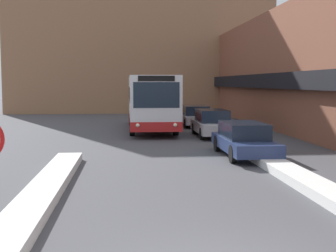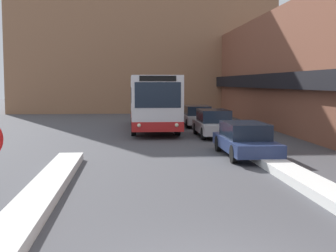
# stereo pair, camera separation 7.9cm
# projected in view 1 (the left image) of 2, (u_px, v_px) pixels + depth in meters

# --- Properties ---
(building_row_right) EXTENTS (5.50, 60.00, 7.47)m
(building_row_right) POSITION_uv_depth(u_px,v_px,m) (297.00, 71.00, 31.29)
(building_row_right) COLOR brown
(building_row_right) RESTS_ON ground_plane
(building_backdrop_far) EXTENTS (26.00, 8.00, 17.92)m
(building_backdrop_far) POSITION_uv_depth(u_px,v_px,m) (140.00, 24.00, 47.91)
(building_backdrop_far) COLOR #996B4C
(building_backdrop_far) RESTS_ON ground_plane
(snow_bank_left) EXTENTS (0.90, 15.28, 0.28)m
(snow_bank_left) POSITION_uv_depth(u_px,v_px,m) (29.00, 211.00, 10.21)
(snow_bank_left) COLOR silver
(snow_bank_left) RESTS_ON ground_plane
(snow_bank_right) EXTENTS (0.90, 12.51, 0.28)m
(snow_bank_right) POSITION_uv_depth(u_px,v_px,m) (317.00, 187.00, 12.49)
(snow_bank_right) COLOR silver
(snow_bank_right) RESTS_ON ground_plane
(city_bus) EXTENTS (2.71, 11.27, 3.33)m
(city_bus) POSITION_uv_depth(u_px,v_px,m) (151.00, 101.00, 29.25)
(city_bus) COLOR silver
(city_bus) RESTS_ON ground_plane
(parked_car_front) EXTENTS (1.79, 4.83, 1.35)m
(parked_car_front) POSITION_uv_depth(u_px,v_px,m) (244.00, 139.00, 18.61)
(parked_car_front) COLOR navy
(parked_car_front) RESTS_ON ground_plane
(parked_car_middle) EXTENTS (1.80, 4.53, 1.47)m
(parked_car_middle) POSITION_uv_depth(u_px,v_px,m) (212.00, 123.00, 25.52)
(parked_car_middle) COLOR #B7B7BC
(parked_car_middle) RESTS_ON ground_plane
(parked_car_back) EXTENTS (1.84, 4.52, 1.39)m
(parked_car_back) POSITION_uv_depth(u_px,v_px,m) (195.00, 116.00, 31.76)
(parked_car_back) COLOR #B7B7BC
(parked_car_back) RESTS_ON ground_plane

